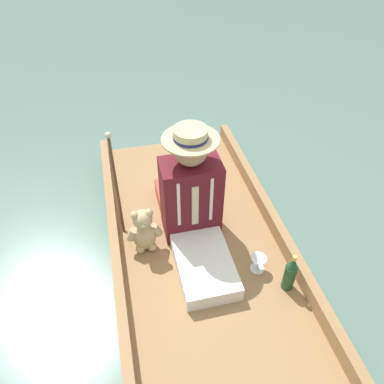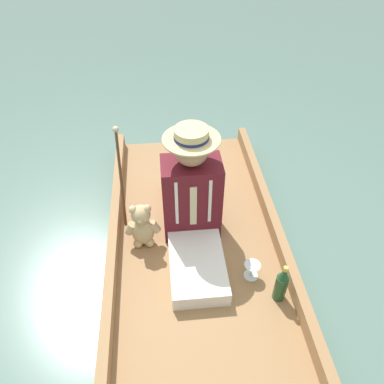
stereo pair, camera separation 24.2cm
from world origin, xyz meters
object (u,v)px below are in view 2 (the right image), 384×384
walking_cane (120,168)px  champagne_bottle (281,284)px  teddy_bear (142,226)px  wine_glass (252,268)px  seated_person (193,205)px

walking_cane → champagne_bottle: walking_cane is taller
teddy_bear → wine_glass: size_ratio=3.09×
wine_glass → seated_person: bearing=-46.9°
teddy_bear → seated_person: bearing=-177.2°
walking_cane → seated_person: bearing=145.7°
wine_glass → walking_cane: size_ratio=0.17×
champagne_bottle → walking_cane: bearing=-42.1°
teddy_bear → wine_glass: (-0.68, 0.35, -0.08)m
seated_person → champagne_bottle: 0.73m
champagne_bottle → wine_glass: bearing=-51.5°
seated_person → walking_cane: seated_person is taller
wine_glass → teddy_bear: bearing=-27.0°
seated_person → champagne_bottle: size_ratio=2.85×
seated_person → wine_glass: seated_person is taller
teddy_bear → walking_cane: 0.44m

